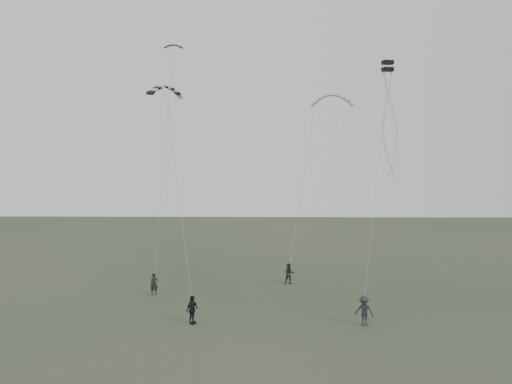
{
  "coord_description": "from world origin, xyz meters",
  "views": [
    {
      "loc": [
        2.6,
        -29.42,
        8.46
      ],
      "look_at": [
        1.74,
        5.68,
        7.24
      ],
      "focal_mm": 35.0,
      "sensor_mm": 36.0,
      "label": 1
    }
  ],
  "objects_px": {
    "flyer_right": "(289,274)",
    "kite_striped": "(166,87)",
    "kite_pale_large": "(332,95)",
    "kite_box": "(388,66)",
    "flyer_left": "(154,284)",
    "kite_dark_small": "(174,45)",
    "flyer_far": "(364,311)",
    "flyer_center": "(192,310)"
  },
  "relations": [
    {
      "from": "flyer_right",
      "to": "flyer_left",
      "type": "bearing_deg",
      "value": -163.8
    },
    {
      "from": "flyer_center",
      "to": "kite_dark_small",
      "type": "height_order",
      "value": "kite_dark_small"
    },
    {
      "from": "flyer_right",
      "to": "kite_striped",
      "type": "height_order",
      "value": "kite_striped"
    },
    {
      "from": "flyer_right",
      "to": "kite_dark_small",
      "type": "bearing_deg",
      "value": 171.7
    },
    {
      "from": "flyer_right",
      "to": "kite_pale_large",
      "type": "distance_m",
      "value": 16.51
    },
    {
      "from": "flyer_right",
      "to": "kite_dark_small",
      "type": "xyz_separation_m",
      "value": [
        -9.01,
        0.64,
        17.73
      ]
    },
    {
      "from": "flyer_far",
      "to": "kite_dark_small",
      "type": "xyz_separation_m",
      "value": [
        -12.76,
        11.13,
        17.68
      ]
    },
    {
      "from": "kite_dark_small",
      "to": "kite_pale_large",
      "type": "relative_size",
      "value": 0.37
    },
    {
      "from": "kite_pale_large",
      "to": "flyer_left",
      "type": "bearing_deg",
      "value": -129.2
    },
    {
      "from": "flyer_far",
      "to": "kite_box",
      "type": "distance_m",
      "value": 15.42
    },
    {
      "from": "kite_box",
      "to": "flyer_far",
      "type": "bearing_deg",
      "value": -136.05
    },
    {
      "from": "flyer_far",
      "to": "kite_dark_small",
      "type": "height_order",
      "value": "kite_dark_small"
    },
    {
      "from": "flyer_right",
      "to": "kite_striped",
      "type": "distance_m",
      "value": 16.85
    },
    {
      "from": "flyer_left",
      "to": "kite_dark_small",
      "type": "bearing_deg",
      "value": 60.34
    },
    {
      "from": "flyer_left",
      "to": "flyer_far",
      "type": "distance_m",
      "value": 15.08
    },
    {
      "from": "flyer_right",
      "to": "flyer_center",
      "type": "height_order",
      "value": "flyer_center"
    },
    {
      "from": "flyer_left",
      "to": "flyer_far",
      "type": "bearing_deg",
      "value": -47.98
    },
    {
      "from": "flyer_center",
      "to": "kite_striped",
      "type": "bearing_deg",
      "value": 50.89
    },
    {
      "from": "flyer_right",
      "to": "kite_pale_large",
      "type": "relative_size",
      "value": 0.41
    },
    {
      "from": "flyer_left",
      "to": "kite_pale_large",
      "type": "relative_size",
      "value": 0.39
    },
    {
      "from": "kite_pale_large",
      "to": "kite_striped",
      "type": "height_order",
      "value": "kite_pale_large"
    },
    {
      "from": "flyer_center",
      "to": "flyer_far",
      "type": "relative_size",
      "value": 0.96
    },
    {
      "from": "kite_pale_large",
      "to": "kite_box",
      "type": "distance_m",
      "value": 12.4
    },
    {
      "from": "kite_box",
      "to": "kite_striped",
      "type": "bearing_deg",
      "value": 145.63
    },
    {
      "from": "flyer_left",
      "to": "flyer_right",
      "type": "relative_size",
      "value": 0.94
    },
    {
      "from": "flyer_left",
      "to": "flyer_far",
      "type": "relative_size",
      "value": 0.89
    },
    {
      "from": "flyer_far",
      "to": "kite_pale_large",
      "type": "height_order",
      "value": "kite_pale_large"
    },
    {
      "from": "flyer_far",
      "to": "kite_box",
      "type": "relative_size",
      "value": 2.43
    },
    {
      "from": "flyer_center",
      "to": "flyer_far",
      "type": "xyz_separation_m",
      "value": [
        9.69,
        -0.08,
        0.04
      ]
    },
    {
      "from": "flyer_left",
      "to": "kite_box",
      "type": "xyz_separation_m",
      "value": [
        15.67,
        -2.36,
        14.66
      ]
    },
    {
      "from": "flyer_left",
      "to": "kite_dark_small",
      "type": "xyz_separation_m",
      "value": [
        0.66,
        4.24,
        17.77
      ]
    },
    {
      "from": "flyer_left",
      "to": "kite_dark_small",
      "type": "relative_size",
      "value": 1.05
    },
    {
      "from": "kite_dark_small",
      "to": "kite_box",
      "type": "relative_size",
      "value": 2.06
    },
    {
      "from": "flyer_left",
      "to": "flyer_right",
      "type": "height_order",
      "value": "flyer_right"
    },
    {
      "from": "kite_striped",
      "to": "kite_dark_small",
      "type": "bearing_deg",
      "value": 44.07
    },
    {
      "from": "flyer_left",
      "to": "kite_box",
      "type": "distance_m",
      "value": 21.59
    },
    {
      "from": "flyer_left",
      "to": "kite_striped",
      "type": "bearing_deg",
      "value": 49.91
    },
    {
      "from": "flyer_right",
      "to": "kite_pale_large",
      "type": "xyz_separation_m",
      "value": [
        4.02,
        6.28,
        14.73
      ]
    },
    {
      "from": "kite_dark_small",
      "to": "kite_striped",
      "type": "distance_m",
      "value": 4.52
    },
    {
      "from": "flyer_left",
      "to": "kite_box",
      "type": "bearing_deg",
      "value": -29.37
    },
    {
      "from": "kite_pale_large",
      "to": "kite_striped",
      "type": "bearing_deg",
      "value": -132.84
    },
    {
      "from": "flyer_far",
      "to": "flyer_center",
      "type": "bearing_deg",
      "value": -151.23
    }
  ]
}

